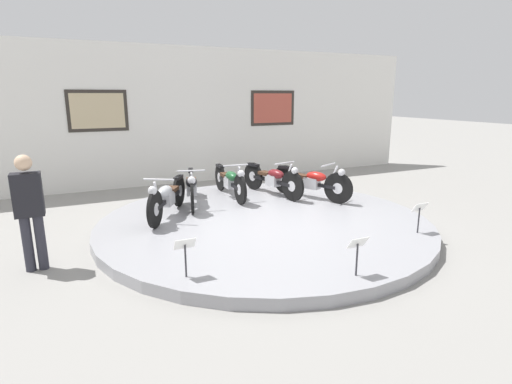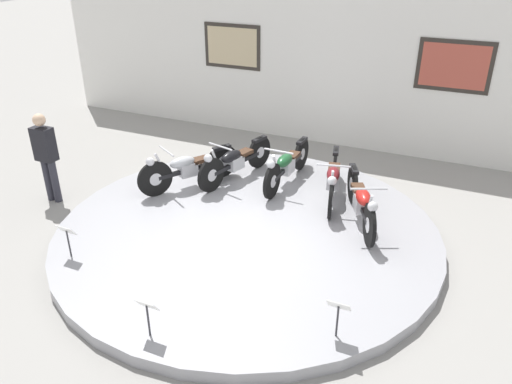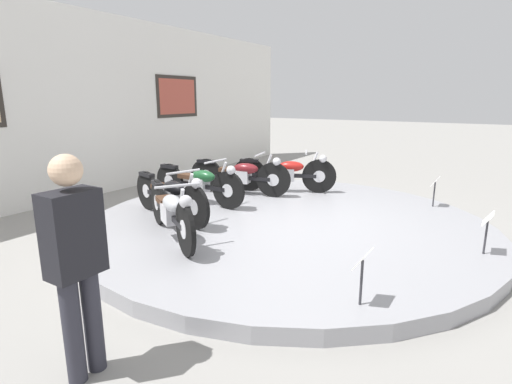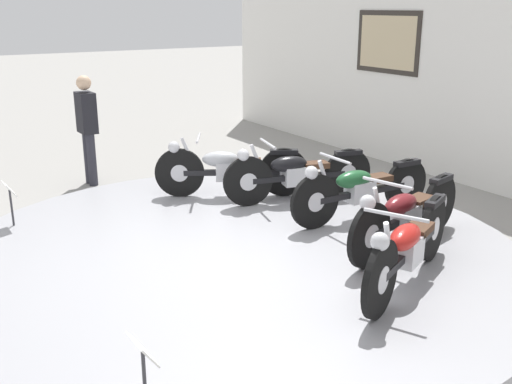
# 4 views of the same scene
# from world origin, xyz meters

# --- Properties ---
(ground_plane) EXTENTS (60.00, 60.00, 0.00)m
(ground_plane) POSITION_xyz_m (0.00, 0.00, 0.00)
(ground_plane) COLOR gray
(display_platform) EXTENTS (5.94, 5.94, 0.17)m
(display_platform) POSITION_xyz_m (0.00, 0.00, 0.09)
(display_platform) COLOR #99999E
(display_platform) RESTS_ON ground_plane
(back_wall) EXTENTS (14.00, 0.22, 3.61)m
(back_wall) POSITION_xyz_m (0.00, 4.46, 1.81)
(back_wall) COLOR white
(back_wall) RESTS_ON ground_plane
(motorcycle_silver) EXTENTS (1.08, 1.73, 0.80)m
(motorcycle_silver) POSITION_xyz_m (-1.57, 0.85, 0.56)
(motorcycle_silver) COLOR black
(motorcycle_silver) RESTS_ON display_platform
(motorcycle_black) EXTENTS (0.66, 1.93, 0.79)m
(motorcycle_black) POSITION_xyz_m (-0.93, 1.46, 0.55)
(motorcycle_black) COLOR black
(motorcycle_black) RESTS_ON display_platform
(motorcycle_green) EXTENTS (0.54, 1.98, 0.79)m
(motorcycle_green) POSITION_xyz_m (-0.00, 1.69, 0.55)
(motorcycle_green) COLOR black
(motorcycle_green) RESTS_ON display_platform
(motorcycle_maroon) EXTENTS (0.62, 1.95, 0.80)m
(motorcycle_maroon) POSITION_xyz_m (0.93, 1.46, 0.56)
(motorcycle_maroon) COLOR black
(motorcycle_maroon) RESTS_ON display_platform
(motorcycle_red) EXTENTS (0.88, 1.84, 0.80)m
(motorcycle_red) POSITION_xyz_m (1.56, 0.85, 0.56)
(motorcycle_red) COLOR black
(motorcycle_red) RESTS_ON display_platform
(info_placard_front_left) EXTENTS (0.26, 0.11, 0.51)m
(info_placard_front_left) POSITION_xyz_m (-1.93, -1.76, 0.54)
(info_placard_front_left) COLOR #333338
(info_placard_front_left) RESTS_ON display_platform
(info_placard_front_centre) EXTENTS (0.26, 0.11, 0.51)m
(info_placard_front_centre) POSITION_xyz_m (0.00, -2.62, 0.54)
(info_placard_front_centre) COLOR #333338
(info_placard_front_centre) RESTS_ON display_platform
(info_placard_front_right) EXTENTS (0.26, 0.11, 0.51)m
(info_placard_front_right) POSITION_xyz_m (1.93, -1.76, 0.54)
(info_placard_front_right) COLOR #333338
(info_placard_front_right) RESTS_ON display_platform
(visitor_standing) EXTENTS (0.36, 0.22, 1.61)m
(visitor_standing) POSITION_xyz_m (-3.66, -0.32, 0.91)
(visitor_standing) COLOR #2D2D38
(visitor_standing) RESTS_ON ground_plane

